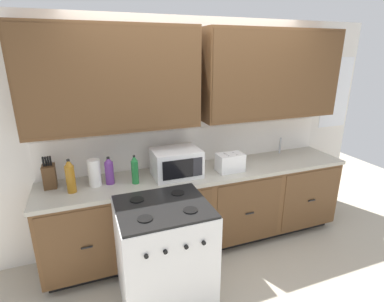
{
  "coord_description": "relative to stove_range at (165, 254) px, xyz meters",
  "views": [
    {
      "loc": [
        -1.15,
        -2.42,
        2.12
      ],
      "look_at": [
        -0.14,
        0.27,
        1.16
      ],
      "focal_mm": 27.76,
      "sensor_mm": 36.0,
      "label": 1
    }
  ],
  "objects": [
    {
      "name": "ground_plane",
      "position": [
        0.62,
        0.33,
        -0.47
      ],
      "size": [
        8.29,
        8.29,
        0.0
      ],
      "primitive_type": "plane",
      "color": "#B2A893"
    },
    {
      "name": "bottle_green",
      "position": [
        -0.12,
        0.57,
        0.58
      ],
      "size": [
        0.07,
        0.07,
        0.29
      ],
      "color": "#237A38",
      "rests_on": "counter_run"
    },
    {
      "name": "microwave",
      "position": [
        0.31,
        0.61,
        0.58
      ],
      "size": [
        0.48,
        0.37,
        0.28
      ],
      "color": "white",
      "rests_on": "counter_run"
    },
    {
      "name": "counter_run",
      "position": [
        0.62,
        0.63,
        -0.0
      ],
      "size": [
        3.35,
        0.64,
        0.91
      ],
      "color": "black",
      "rests_on": "ground_plane"
    },
    {
      "name": "wall_unit",
      "position": [
        0.62,
        0.83,
        1.19
      ],
      "size": [
        4.52,
        0.4,
        2.47
      ],
      "color": "white",
      "rests_on": "ground_plane"
    },
    {
      "name": "bottle_amber",
      "position": [
        -0.69,
        0.58,
        0.6
      ],
      "size": [
        0.08,
        0.08,
        0.32
      ],
      "color": "#9E6619",
      "rests_on": "counter_run"
    },
    {
      "name": "paper_towel_roll",
      "position": [
        -0.48,
        0.66,
        0.57
      ],
      "size": [
        0.12,
        0.12,
        0.26
      ],
      "primitive_type": "cylinder",
      "color": "white",
      "rests_on": "counter_run"
    },
    {
      "name": "stove_range",
      "position": [
        0.0,
        0.0,
        0.0
      ],
      "size": [
        0.76,
        0.68,
        0.95
      ],
      "color": "white",
      "rests_on": "ground_plane"
    },
    {
      "name": "toaster",
      "position": [
        0.89,
        0.53,
        0.54
      ],
      "size": [
        0.28,
        0.18,
        0.19
      ],
      "color": "white",
      "rests_on": "counter_run"
    },
    {
      "name": "sink_faucet",
      "position": [
        1.75,
        0.84,
        0.54
      ],
      "size": [
        0.02,
        0.02,
        0.2
      ],
      "primitive_type": "cylinder",
      "color": "#B2B5BA",
      "rests_on": "counter_run"
    },
    {
      "name": "knife_block",
      "position": [
        -0.88,
        0.76,
        0.56
      ],
      "size": [
        0.11,
        0.14,
        0.31
      ],
      "color": "#52361E",
      "rests_on": "counter_run"
    },
    {
      "name": "bottle_violet",
      "position": [
        -0.35,
        0.65,
        0.57
      ],
      "size": [
        0.08,
        0.08,
        0.27
      ],
      "color": "#663384",
      "rests_on": "counter_run"
    }
  ]
}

